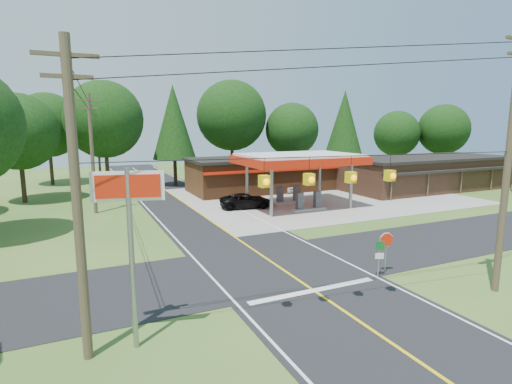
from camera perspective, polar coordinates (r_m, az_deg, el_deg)
name	(u,v)px	position (r m, az deg, el deg)	size (l,w,h in m)	color
ground	(277,266)	(21.68, 3.00, -10.50)	(120.00, 120.00, 0.00)	#355C20
main_highway	(277,266)	(21.68, 3.00, -10.47)	(8.00, 120.00, 0.02)	black
cross_road	(277,266)	(21.68, 3.00, -10.46)	(70.00, 7.00, 0.02)	black
lane_center_yellow	(277,265)	(21.67, 3.00, -10.43)	(0.15, 110.00, 0.00)	yellow
gas_canopy	(299,161)	(36.26, 6.10, 4.48)	(10.60, 7.40, 4.88)	gray
convenience_store	(261,174)	(45.74, 0.71, 2.61)	(16.40, 7.55, 3.80)	brown
strip_building	(425,173)	(50.93, 22.96, 2.56)	(20.40, 8.75, 3.80)	#311D14
utility_pole_near_right	(508,160)	(20.33, 32.36, 3.93)	(1.80, 0.30, 11.50)	#473828
utility_pole_near_left	(77,200)	(13.19, -24.24, -1.00)	(1.80, 0.30, 10.00)	#473828
utility_pole_far_left	(92,152)	(36.11, -22.38, 5.29)	(1.80, 0.30, 10.00)	#473828
utility_pole_north	(98,147)	(53.16, -21.58, 5.98)	(0.30, 0.30, 9.50)	#473828
overhead_beacons	(331,159)	(14.78, 10.65, 4.68)	(17.04, 2.04, 1.03)	black
treeline_backdrop	(178,125)	(43.27, -11.07, 9.44)	(70.27, 51.59, 13.30)	#332316
suv_car	(246,201)	(36.04, -1.39, -1.29)	(4.77, 4.77, 1.32)	black
sedan_car	(284,186)	(45.07, 4.09, 0.82)	(3.64, 3.64, 1.24)	white
big_stop_sign	(130,219)	(13.42, -17.60, -3.68)	(2.22, 0.62, 6.10)	gray
octagonal_stop_sign	(386,243)	(21.21, 18.13, -6.95)	(0.73, 0.25, 2.14)	gray
route_sign_post	(379,253)	(20.63, 17.22, -8.31)	(0.41, 0.18, 2.11)	gray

